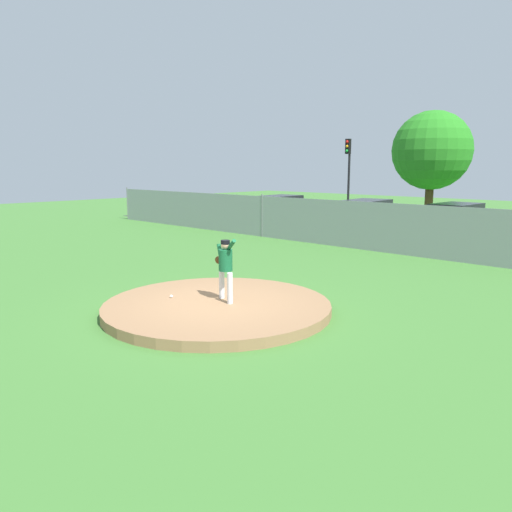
# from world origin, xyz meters

# --- Properties ---
(ground_plane) EXTENTS (80.00, 80.00, 0.00)m
(ground_plane) POSITION_xyz_m (0.00, 6.00, 0.00)
(ground_plane) COLOR #427A33
(asphalt_strip) EXTENTS (44.00, 7.00, 0.01)m
(asphalt_strip) POSITION_xyz_m (0.00, 14.50, 0.00)
(asphalt_strip) COLOR #2B2B2D
(asphalt_strip) RESTS_ON ground_plane
(pitchers_mound) EXTENTS (5.25, 5.25, 0.22)m
(pitchers_mound) POSITION_xyz_m (0.00, 0.00, 0.11)
(pitchers_mound) COLOR #99704C
(pitchers_mound) RESTS_ON ground_plane
(pitcher_youth) EXTENTS (0.82, 0.33, 1.51)m
(pitcher_youth) POSITION_xyz_m (0.03, 0.24, 1.11)
(pitcher_youth) COLOR silver
(pitcher_youth) RESTS_ON pitchers_mound
(baseball) EXTENTS (0.07, 0.07, 0.07)m
(baseball) POSITION_xyz_m (-1.11, -0.49, 0.26)
(baseball) COLOR white
(baseball) RESTS_ON pitchers_mound
(chainlink_fence) EXTENTS (39.39, 0.07, 2.05)m
(chainlink_fence) POSITION_xyz_m (0.00, 10.00, 0.98)
(chainlink_fence) COLOR gray
(chainlink_fence) RESTS_ON ground_plane
(parked_car_champagne) EXTENTS (1.92, 4.55, 1.71)m
(parked_car_champagne) POSITION_xyz_m (-0.54, 14.99, 0.82)
(parked_car_champagne) COLOR tan
(parked_car_champagne) RESTS_ON ground_plane
(parked_car_slate) EXTENTS (2.19, 4.92, 1.70)m
(parked_car_slate) POSITION_xyz_m (-4.88, 14.47, 0.82)
(parked_car_slate) COLOR slate
(parked_car_slate) RESTS_ON ground_plane
(parked_car_white) EXTENTS (2.01, 4.52, 1.70)m
(parked_car_white) POSITION_xyz_m (-10.54, 14.39, 0.81)
(parked_car_white) COLOR silver
(parked_car_white) RESTS_ON ground_plane
(traffic_light_near) EXTENTS (0.28, 0.46, 5.01)m
(traffic_light_near) POSITION_xyz_m (-8.87, 18.87, 3.42)
(traffic_light_near) COLOR black
(traffic_light_near) RESTS_ON ground_plane
(tree_slender_far) EXTENTS (4.86, 4.86, 6.77)m
(tree_slender_far) POSITION_xyz_m (-5.40, 22.84, 4.32)
(tree_slender_far) COLOR #4C331E
(tree_slender_far) RESTS_ON ground_plane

